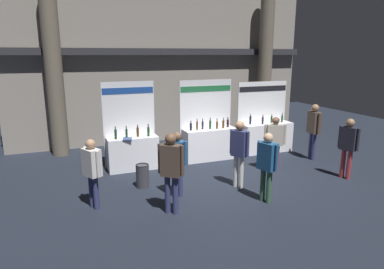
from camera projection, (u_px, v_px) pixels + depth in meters
name	position (u px, v px, depth m)	size (l,w,h in m)	color
ground_plane	(220.00, 180.00, 9.35)	(24.00, 24.00, 0.00)	black
hall_colonnade	(166.00, 61.00, 12.96)	(11.68, 1.15, 6.27)	gray
exhibitor_booth_0	(132.00, 148.00, 10.14)	(1.55, 0.74, 2.58)	white
exhibitor_booth_1	(209.00, 140.00, 11.10)	(1.81, 0.66, 2.56)	white
exhibitor_booth_2	(265.00, 134.00, 11.96)	(1.93, 0.66, 2.43)	white
trash_bin	(143.00, 176.00, 8.78)	(0.34, 0.34, 0.61)	#38383D
visitor_0	(177.00, 160.00, 8.08)	(0.44, 0.33, 1.59)	navy
visitor_1	(314.00, 126.00, 10.95)	(0.31, 0.61, 1.81)	navy
visitor_2	(92.00, 167.00, 7.43)	(0.42, 0.54, 1.59)	navy
visitor_3	(267.00, 161.00, 7.74)	(0.37, 0.56, 1.65)	#33563D
visitor_4	(275.00, 139.00, 9.87)	(0.57, 0.39, 1.61)	maroon
visitor_5	(171.00, 166.00, 7.15)	(0.47, 0.45, 1.78)	navy
visitor_6	(348.00, 143.00, 9.25)	(0.32, 0.56, 1.68)	maroon
visitor_7	(239.00, 148.00, 8.60)	(0.38, 0.50, 1.74)	silver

